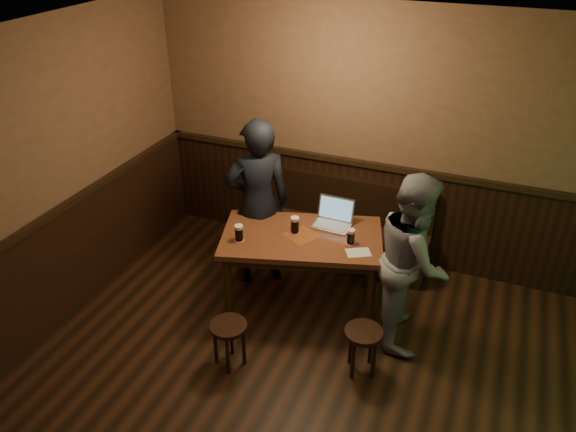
# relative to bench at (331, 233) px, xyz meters

# --- Properties ---
(room) EXTENTS (5.04, 6.04, 2.84)m
(room) POSITION_rel_bench_xyz_m (0.40, -2.53, 0.89)
(room) COLOR black
(room) RESTS_ON ground
(bench) EXTENTS (2.20, 0.50, 0.95)m
(bench) POSITION_rel_bench_xyz_m (0.00, 0.00, 0.00)
(bench) COLOR black
(bench) RESTS_ON ground
(pub_table) EXTENTS (1.70, 1.26, 0.82)m
(pub_table) POSITION_rel_bench_xyz_m (-0.00, -0.94, 0.40)
(pub_table) COLOR brown
(pub_table) RESTS_ON ground
(stool_left) EXTENTS (0.42, 0.42, 0.44)m
(stool_left) POSITION_rel_bench_xyz_m (-0.28, -1.97, 0.04)
(stool_left) COLOR black
(stool_left) RESTS_ON ground
(stool_right) EXTENTS (0.43, 0.43, 0.45)m
(stool_right) POSITION_rel_bench_xyz_m (0.82, -1.61, 0.05)
(stool_right) COLOR black
(stool_right) RESTS_ON ground
(pint_left) EXTENTS (0.11, 0.11, 0.16)m
(pint_left) POSITION_rel_bench_xyz_m (-0.51, -1.24, 0.59)
(pint_left) COLOR #AB2515
(pint_left) RESTS_ON pub_table
(pint_mid) EXTENTS (0.11, 0.11, 0.17)m
(pint_mid) POSITION_rel_bench_xyz_m (-0.08, -0.91, 0.59)
(pint_mid) COLOR #AB2515
(pint_mid) RESTS_ON pub_table
(pint_right) EXTENTS (0.10, 0.10, 0.15)m
(pint_right) POSITION_rel_bench_xyz_m (0.47, -0.90, 0.58)
(pint_right) COLOR #AB2515
(pint_right) RESTS_ON pub_table
(laptop) EXTENTS (0.37, 0.30, 0.26)m
(laptop) POSITION_rel_bench_xyz_m (0.21, -0.62, 0.57)
(laptop) COLOR silver
(laptop) RESTS_ON pub_table
(menu) EXTENTS (0.27, 0.24, 0.00)m
(menu) POSITION_rel_bench_xyz_m (0.58, -1.03, 0.50)
(menu) COLOR silver
(menu) RESTS_ON pub_table
(person_suit) EXTENTS (0.79, 0.73, 1.82)m
(person_suit) POSITION_rel_bench_xyz_m (-0.58, -0.68, 0.60)
(person_suit) COLOR black
(person_suit) RESTS_ON ground
(person_grey) EXTENTS (0.80, 0.93, 1.67)m
(person_grey) POSITION_rel_bench_xyz_m (1.07, -0.99, 0.52)
(person_grey) COLOR gray
(person_grey) RESTS_ON ground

